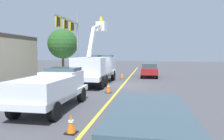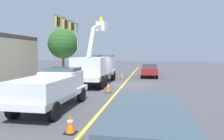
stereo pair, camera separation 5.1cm
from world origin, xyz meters
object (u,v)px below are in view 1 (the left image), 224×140
passing_minivan (149,69)px  traffic_cone_leading (71,124)px  utility_bucket_truck (97,67)px  traffic_signal_mast (71,33)px  traffic_cone_mid_front (108,88)px  service_pickup_truck (52,88)px  traffic_cone_mid_rear (122,76)px

passing_minivan → traffic_cone_leading: bearing=178.6°
utility_bucket_truck → traffic_signal_mast: traffic_signal_mast is taller
traffic_cone_mid_front → traffic_cone_leading: bearing=-171.9°
utility_bucket_truck → traffic_cone_mid_front: (-4.16, -2.47, -1.21)m
traffic_cone_mid_front → traffic_signal_mast: (7.07, 6.57, 4.74)m
service_pickup_truck → traffic_cone_mid_front: 5.39m
service_pickup_truck → traffic_cone_mid_front: bearing=-14.7°
traffic_cone_mid_front → traffic_signal_mast: size_ratio=0.10×
traffic_cone_mid_rear → utility_bucket_truck: bearing=163.1°
passing_minivan → traffic_cone_mid_rear: 3.98m
traffic_cone_mid_front → traffic_cone_mid_rear: size_ratio=1.11×
service_pickup_truck → traffic_cone_mid_front: size_ratio=7.44×
traffic_cone_leading → traffic_cone_mid_front: size_ratio=0.91×
traffic_cone_leading → traffic_signal_mast: 17.50m
utility_bucket_truck → traffic_cone_leading: utility_bucket_truck is taller
traffic_cone_leading → traffic_cone_mid_front: 7.99m
passing_minivan → traffic_cone_mid_front: (-11.41, 1.59, -0.59)m
traffic_cone_mid_rear → service_pickup_truck: bearing=179.0°
passing_minivan → utility_bucket_truck: bearing=150.7°
traffic_cone_mid_rear → traffic_signal_mast: bearing=105.4°
traffic_signal_mast → utility_bucket_truck: bearing=-125.4°
service_pickup_truck → traffic_signal_mast: traffic_signal_mast is taller
passing_minivan → traffic_signal_mast: traffic_signal_mast is taller
utility_bucket_truck → traffic_cone_mid_rear: bearing=-16.9°
traffic_cone_leading → traffic_signal_mast: (14.98, 7.70, 4.77)m
utility_bucket_truck → traffic_cone_mid_rear: (4.42, -1.34, -1.25)m
utility_bucket_truck → traffic_cone_leading: bearing=-163.4°
traffic_cone_mid_front → traffic_signal_mast: 10.75m
utility_bucket_truck → traffic_cone_mid_rear: utility_bucket_truck is taller
service_pickup_truck → traffic_cone_mid_front: (5.17, -1.36, -0.73)m
service_pickup_truck → traffic_signal_mast: bearing=23.1°
traffic_cone_leading → traffic_cone_mid_rear: (16.48, 2.26, -0.00)m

